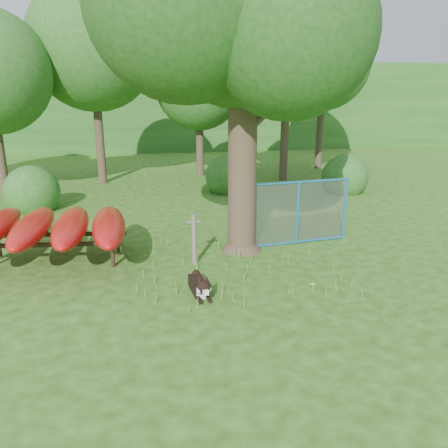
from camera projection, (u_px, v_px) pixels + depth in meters
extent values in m
plane|color=#234F0F|center=(227.00, 290.00, 8.60)|extent=(80.00, 80.00, 0.00)
cylinder|color=#3B2E20|center=(243.00, 143.00, 10.11)|extent=(0.72, 0.72, 5.27)
cone|color=#3B2E20|center=(241.00, 240.00, 10.77)|extent=(1.09, 1.09, 0.53)
sphere|color=#174614|center=(294.00, 26.00, 10.34)|extent=(3.79, 3.79, 3.79)
sphere|color=#174614|center=(185.00, 0.00, 8.55)|extent=(4.01, 4.01, 4.01)
sphere|color=#174614|center=(290.00, 33.00, 8.46)|extent=(3.37, 3.37, 3.37)
cylinder|color=#3B2E20|center=(269.00, 110.00, 10.07)|extent=(1.44, 0.79, 1.12)
cylinder|color=#3B2E20|center=(218.00, 90.00, 9.83)|extent=(1.19, 0.69, 1.08)
cylinder|color=brown|center=(194.00, 240.00, 9.75)|extent=(0.12, 0.12, 1.17)
cylinder|color=brown|center=(194.00, 222.00, 9.64)|extent=(0.32, 0.10, 0.06)
cylinder|color=black|center=(113.00, 256.00, 9.70)|extent=(0.10, 0.10, 0.53)
cylinder|color=black|center=(118.00, 245.00, 10.41)|extent=(0.10, 0.10, 0.53)
cube|color=black|center=(48.00, 245.00, 9.53)|extent=(3.16, 0.51, 0.08)
cube|color=black|center=(58.00, 235.00, 10.24)|extent=(3.16, 0.51, 0.08)
ellipsoid|color=red|center=(32.00, 227.00, 9.77)|extent=(0.84, 3.20, 0.51)
ellipsoid|color=red|center=(71.00, 227.00, 9.83)|extent=(0.75, 3.18, 0.51)
ellipsoid|color=red|center=(109.00, 226.00, 9.88)|extent=(0.86, 3.20, 0.51)
cube|color=black|center=(198.00, 286.00, 8.51)|extent=(0.31, 0.71, 0.24)
cube|color=white|center=(202.00, 292.00, 8.23)|extent=(0.23, 0.16, 0.22)
sphere|color=black|center=(204.00, 287.00, 8.02)|extent=(0.26, 0.26, 0.26)
cube|color=white|center=(205.00, 292.00, 7.92)|extent=(0.11, 0.15, 0.09)
sphere|color=white|center=(200.00, 290.00, 7.99)|extent=(0.12, 0.12, 0.12)
sphere|color=white|center=(208.00, 289.00, 8.03)|extent=(0.12, 0.12, 0.12)
cone|color=black|center=(200.00, 280.00, 8.00)|extent=(0.10, 0.12, 0.12)
cone|color=black|center=(207.00, 279.00, 8.03)|extent=(0.12, 0.13, 0.12)
cylinder|color=black|center=(199.00, 299.00, 8.09)|extent=(0.09, 0.30, 0.07)
cylinder|color=black|center=(208.00, 298.00, 8.14)|extent=(0.09, 0.30, 0.07)
sphere|color=black|center=(196.00, 273.00, 8.84)|extent=(0.16, 0.16, 0.16)
torus|color=#174DAF|center=(203.00, 288.00, 8.11)|extent=(0.25, 0.09, 0.25)
cylinder|color=teal|center=(247.00, 217.00, 10.67)|extent=(0.08, 0.08, 1.65)
cylinder|color=teal|center=(298.00, 213.00, 11.07)|extent=(0.08, 0.08, 1.65)
cylinder|color=teal|center=(345.00, 209.00, 11.46)|extent=(0.08, 0.08, 1.65)
cylinder|color=teal|center=(299.00, 182.00, 10.85)|extent=(2.75, 0.33, 0.06)
cylinder|color=teal|center=(296.00, 242.00, 11.29)|extent=(2.75, 0.33, 0.06)
plane|color=gray|center=(298.00, 213.00, 11.07)|extent=(2.74, 0.27, 2.76)
cylinder|color=#4E9631|center=(312.00, 289.00, 8.44)|extent=(0.02, 0.02, 0.19)
sphere|color=yellow|center=(312.00, 284.00, 8.42)|extent=(0.03, 0.03, 0.03)
sphere|color=yellow|center=(314.00, 283.00, 8.43)|extent=(0.03, 0.03, 0.03)
sphere|color=yellow|center=(311.00, 284.00, 8.44)|extent=(0.03, 0.03, 0.03)
sphere|color=yellow|center=(314.00, 285.00, 8.39)|extent=(0.03, 0.03, 0.03)
sphere|color=yellow|center=(312.00, 284.00, 8.39)|extent=(0.03, 0.03, 0.03)
cylinder|color=#3B2E20|center=(98.00, 122.00, 18.54)|extent=(0.36, 0.36, 5.25)
sphere|color=#22591D|center=(92.00, 46.00, 17.70)|extent=(5.20, 5.20, 5.20)
cylinder|color=#3B2E20|center=(200.00, 135.00, 20.56)|extent=(0.36, 0.36, 3.85)
sphere|color=#22591D|center=(199.00, 86.00, 19.94)|extent=(4.00, 4.00, 4.00)
cylinder|color=#3B2E20|center=(285.00, 127.00, 19.24)|extent=(0.36, 0.36, 4.76)
sphere|color=#22591D|center=(287.00, 61.00, 18.48)|extent=(4.80, 4.80, 4.80)
cylinder|color=#3B2E20|center=(320.00, 121.00, 22.63)|extent=(0.36, 0.36, 4.90)
sphere|color=#22591D|center=(324.00, 63.00, 21.84)|extent=(4.60, 4.60, 4.60)
sphere|color=#22591D|center=(34.00, 210.00, 14.66)|extent=(1.80, 1.80, 1.80)
sphere|color=#22591D|center=(344.00, 192.00, 17.39)|extent=(1.80, 1.80, 1.80)
sphere|color=#22591D|center=(228.00, 192.00, 17.44)|extent=(1.80, 1.80, 1.80)
cube|color=#22591D|center=(151.00, 105.00, 34.05)|extent=(80.00, 12.00, 6.00)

